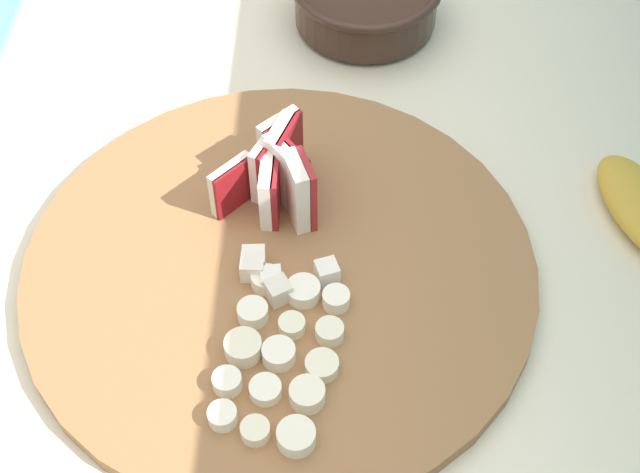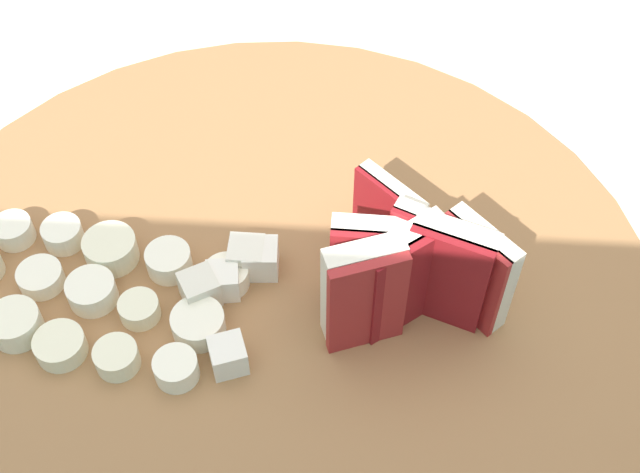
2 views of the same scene
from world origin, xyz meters
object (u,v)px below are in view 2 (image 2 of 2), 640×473
at_px(apple_dice_pile, 233,284).
at_px(banana_slice_rows, 89,294).
at_px(cutting_board, 266,308).
at_px(apple_wedge_fan, 411,268).

relative_size(apple_dice_pile, banana_slice_rows, 0.50).
bearing_deg(cutting_board, banana_slice_rows, 4.12).
bearing_deg(banana_slice_rows, apple_dice_pile, -172.82).
relative_size(cutting_board, apple_dice_pile, 5.24).
distance_m(apple_wedge_fan, banana_slice_rows, 0.17).
xyz_separation_m(cutting_board, apple_wedge_fan, (-0.08, -0.00, 0.04)).
bearing_deg(apple_dice_pile, apple_wedge_fan, -179.07).
distance_m(cutting_board, apple_dice_pile, 0.03).
relative_size(cutting_board, apple_wedge_fan, 4.45).
relative_size(apple_wedge_fan, banana_slice_rows, 0.59).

